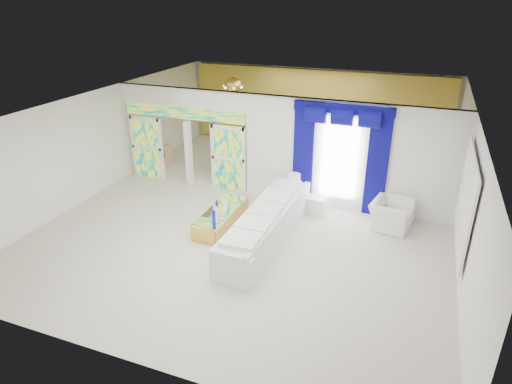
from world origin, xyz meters
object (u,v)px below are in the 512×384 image
at_px(white_sofa, 267,227).
at_px(coffee_table, 221,219).
at_px(console_table, 303,202).
at_px(grand_piano, 253,151).
at_px(armchair, 391,214).

relative_size(white_sofa, coffee_table, 2.08).
xyz_separation_m(console_table, grand_piano, (-2.58, 2.76, 0.31)).
bearing_deg(coffee_table, white_sofa, -12.53).
distance_m(coffee_table, armchair, 4.37).
relative_size(white_sofa, grand_piano, 1.98).
xyz_separation_m(console_table, armchair, (2.37, -0.15, 0.14)).
bearing_deg(coffee_table, armchair, 20.85).
bearing_deg(white_sofa, armchair, 36.42).
distance_m(armchair, grand_piano, 5.75).
bearing_deg(white_sofa, grand_piano, 117.22).
distance_m(coffee_table, console_table, 2.42).
bearing_deg(grand_piano, console_table, -32.48).
relative_size(armchair, grand_piano, 0.52).
xyz_separation_m(coffee_table, grand_piano, (-0.87, 4.47, 0.31)).
xyz_separation_m(white_sofa, console_table, (0.36, 2.00, -0.18)).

